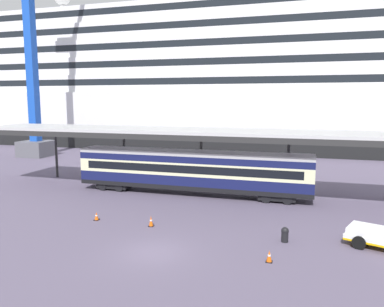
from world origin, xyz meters
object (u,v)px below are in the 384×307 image
(traffic_cone_near, at_px, (269,256))
(quay_bollard, at_px, (285,234))
(cruise_ship, at_px, (300,83))
(train_carriage, at_px, (192,170))
(traffic_cone_far, at_px, (96,216))
(traffic_cone_mid, at_px, (151,221))
(dockside_crane, at_px, (33,48))

(traffic_cone_near, xyz_separation_m, quay_bollard, (0.64, 3.33, 0.19))
(cruise_ship, bearing_deg, train_carriage, -102.32)
(cruise_ship, bearing_deg, traffic_cone_near, -90.14)
(cruise_ship, xyz_separation_m, quay_bollard, (0.52, -49.48, -11.28))
(cruise_ship, xyz_separation_m, train_carriage, (-8.62, -39.48, -9.49))
(train_carriage, height_order, traffic_cone_far, train_carriage)
(train_carriage, relative_size, traffic_cone_near, 32.81)
(train_carriage, distance_m, traffic_cone_far, 10.74)
(cruise_ship, height_order, traffic_cone_far, cruise_ship)
(train_carriage, bearing_deg, traffic_cone_mid, -90.38)
(dockside_crane, bearing_deg, traffic_cone_near, -37.47)
(cruise_ship, height_order, traffic_cone_mid, cruise_ship)
(traffic_cone_mid, bearing_deg, dockside_crane, 139.19)
(cruise_ship, height_order, quay_bollard, cruise_ship)
(traffic_cone_near, relative_size, quay_bollard, 0.70)
(quay_bollard, bearing_deg, train_carriage, 132.43)
(dockside_crane, height_order, quay_bollard, dockside_crane)
(dockside_crane, bearing_deg, traffic_cone_far, -45.23)
(traffic_cone_near, xyz_separation_m, traffic_cone_far, (-12.98, 3.77, -0.02))
(train_carriage, relative_size, dockside_crane, 0.40)
(traffic_cone_far, height_order, dockside_crane, dockside_crane)
(cruise_ship, bearing_deg, traffic_cone_far, -104.96)
(traffic_cone_far, bearing_deg, cruise_ship, 75.04)
(traffic_cone_mid, height_order, quay_bollard, quay_bollard)
(traffic_cone_far, height_order, quay_bollard, quay_bollard)
(traffic_cone_mid, xyz_separation_m, traffic_cone_far, (-4.42, 0.12, -0.07))
(train_carriage, distance_m, traffic_cone_near, 15.92)
(traffic_cone_mid, distance_m, quay_bollard, 9.21)
(traffic_cone_mid, bearing_deg, traffic_cone_far, 178.45)
(traffic_cone_far, bearing_deg, dockside_crane, 134.77)
(traffic_cone_near, bearing_deg, cruise_ship, 89.86)
(traffic_cone_near, bearing_deg, traffic_cone_mid, 156.91)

